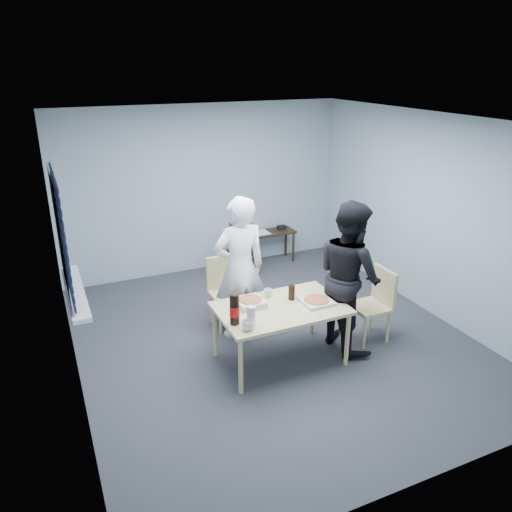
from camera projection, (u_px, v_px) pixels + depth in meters
name	position (u px, v px, depth m)	size (l,w,h in m)	color
room	(64.00, 243.00, 5.09)	(5.00, 5.00, 5.00)	#2D2E32
dining_table	(281.00, 312.00, 5.46)	(1.39, 0.88, 0.68)	beige
chair_far	(225.00, 286.00, 6.32)	(0.42, 0.42, 0.89)	beige
chair_right	(376.00, 300.00, 5.97)	(0.42, 0.42, 0.89)	beige
person_white	(240.00, 269.00, 5.90)	(0.65, 0.42, 1.77)	white
person_black	(349.00, 276.00, 5.71)	(0.86, 0.47, 1.77)	black
side_table	(270.00, 236.00, 8.29)	(0.80, 0.36, 0.54)	#312112
stool	(241.00, 257.00, 7.59)	(0.36, 0.36, 0.49)	black
backpack	(242.00, 237.00, 7.46)	(0.32, 0.24, 0.45)	#595E66
pizza_box_a	(250.00, 302.00, 5.47)	(0.30, 0.30, 0.07)	silver
pizza_box_b	(316.00, 301.00, 5.52)	(0.33, 0.33, 0.05)	silver
mug_a	(248.00, 325.00, 4.96)	(0.12, 0.12, 0.10)	silver
mug_b	(268.00, 293.00, 5.65)	(0.10, 0.10, 0.09)	silver
cola_glass	(292.00, 293.00, 5.58)	(0.08, 0.08, 0.17)	black
soda_bottle	(235.00, 310.00, 5.04)	(0.10, 0.10, 0.33)	black
plastic_cups	(251.00, 316.00, 5.03)	(0.09, 0.09, 0.21)	silver
rubber_band	(319.00, 315.00, 5.27)	(0.05, 0.05, 0.00)	red
papers	(262.00, 232.00, 8.21)	(0.21, 0.28, 0.00)	white
black_box	(282.00, 227.00, 8.36)	(0.14, 0.10, 0.06)	black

